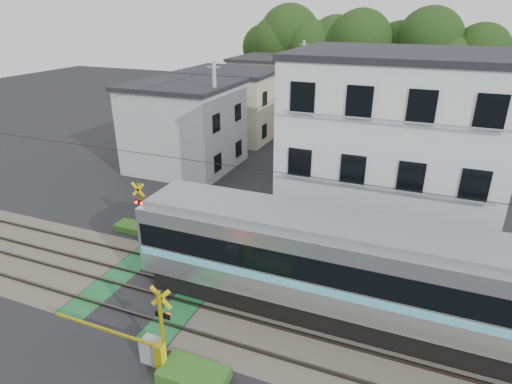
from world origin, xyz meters
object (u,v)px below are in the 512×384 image
at_px(crossing_signal_near, 153,346).
at_px(pedestrian, 318,124).
at_px(crossing_signal_far, 151,225).
at_px(apartment_block, 392,145).

bearing_deg(crossing_signal_near, pedestrian, 94.32).
xyz_separation_m(crossing_signal_near, pedestrian, (-2.33, 30.85, 0.09)).
distance_m(crossing_signal_far, pedestrian, 23.72).
xyz_separation_m(crossing_signal_far, apartment_block, (11.09, 5.84, 3.94)).
bearing_deg(crossing_signal_near, apartment_block, 65.78).
bearing_deg(crossing_signal_far, apartment_block, 27.78).
height_order(crossing_signal_near, pedestrian, crossing_signal_near).
distance_m(crossing_signal_near, apartment_block, 14.95).
bearing_deg(pedestrian, apartment_block, 116.85).
distance_m(crossing_signal_near, crossing_signal_far, 8.95).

